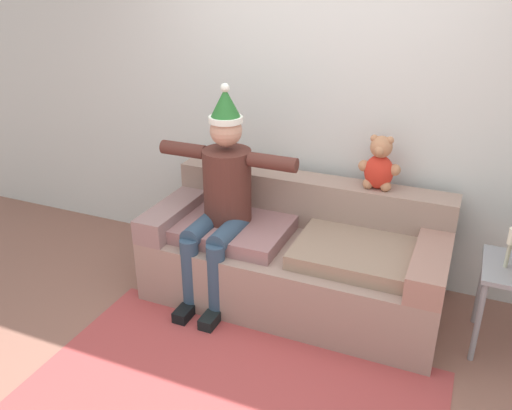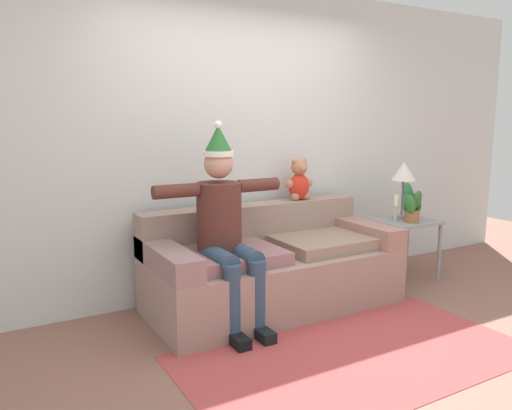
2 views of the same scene
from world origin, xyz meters
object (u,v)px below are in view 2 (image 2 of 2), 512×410
object	(u,v)px
potted_plant	(412,205)
candle_short	(415,203)
person_seated	(225,224)
side_table	(405,229)
teddy_bear	(299,181)
table_lamp	(404,174)
candle_tall	(396,205)
couch	(271,267)

from	to	relation	value
potted_plant	candle_short	bearing A→B (deg)	35.21
person_seated	side_table	distance (m)	2.03
teddy_bear	potted_plant	distance (m)	1.10
person_seated	side_table	world-z (taller)	person_seated
person_seated	table_lamp	xyz separation A→B (m)	(2.04, 0.22, 0.24)
potted_plant	candle_tall	world-z (taller)	potted_plant
couch	candle_tall	size ratio (longest dim) A/B	8.01
table_lamp	person_seated	bearing A→B (deg)	-173.92
couch	candle_short	distance (m)	1.70
person_seated	side_table	xyz separation A→B (m)	(2.00, 0.12, -0.29)
couch	table_lamp	size ratio (longest dim) A/B	3.72
side_table	table_lamp	xyz separation A→B (m)	(0.04, 0.09, 0.53)
table_lamp	candle_tall	xyz separation A→B (m)	(-0.20, -0.11, -0.27)
couch	candle_tall	bearing A→B (deg)	-2.49
couch	candle_short	bearing A→B (deg)	0.07
candle_short	teddy_bear	bearing A→B (deg)	165.94
candle_short	table_lamp	bearing A→B (deg)	155.35
table_lamp	candle_tall	size ratio (longest dim) A/B	2.15
couch	table_lamp	bearing A→B (deg)	2.10
person_seated	candle_tall	size ratio (longest dim) A/B	5.97
candle_short	candle_tall	bearing A→B (deg)	-169.37
couch	teddy_bear	xyz separation A→B (m)	(0.48, 0.30, 0.66)
potted_plant	candle_short	xyz separation A→B (m)	(0.19, 0.14, -0.02)
side_table	candle_short	size ratio (longest dim) A/B	2.58
teddy_bear	potted_plant	size ratio (longest dim) A/B	1.02
table_lamp	potted_plant	size ratio (longest dim) A/B	1.48
candle_tall	table_lamp	bearing A→B (deg)	29.63
couch	person_seated	bearing A→B (deg)	-162.31
couch	potted_plant	distance (m)	1.53
person_seated	candle_short	size ratio (longest dim) A/B	6.76
couch	side_table	distance (m)	1.51
person_seated	potted_plant	distance (m)	1.97
side_table	potted_plant	size ratio (longest dim) A/B	1.57
candle_short	potted_plant	bearing A→B (deg)	-144.79
candle_short	side_table	bearing A→B (deg)	-165.95
person_seated	table_lamp	world-z (taller)	person_seated
couch	candle_short	world-z (taller)	couch
side_table	potted_plant	bearing A→B (deg)	-108.87
potted_plant	candle_tall	distance (m)	0.15
candle_tall	candle_short	world-z (taller)	candle_tall
couch	potted_plant	bearing A→B (deg)	-5.23
teddy_bear	candle_tall	bearing A→B (deg)	-22.45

